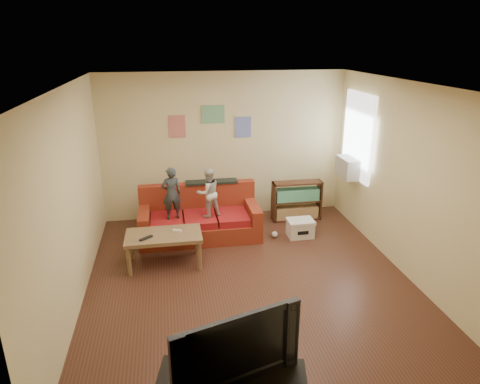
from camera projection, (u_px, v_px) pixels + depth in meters
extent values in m
cube|color=#4F2B1E|center=(250.00, 281.00, 6.06)|extent=(4.50, 5.00, 0.01)
cube|color=white|center=(251.00, 85.00, 5.14)|extent=(4.50, 5.00, 0.01)
cube|color=beige|center=(224.00, 146.00, 7.92)|extent=(4.50, 0.01, 2.70)
cube|color=beige|center=(314.00, 299.00, 3.28)|extent=(4.50, 0.01, 2.70)
cube|color=beige|center=(70.00, 201.00, 5.24)|extent=(0.01, 5.00, 2.70)
cube|color=beige|center=(409.00, 181.00, 5.97)|extent=(0.01, 5.00, 2.70)
cube|color=maroon|center=(200.00, 229.00, 7.34)|extent=(2.02, 0.91, 0.30)
cube|color=maroon|center=(197.00, 198.00, 7.53)|extent=(2.02, 0.18, 0.56)
cube|color=maroon|center=(144.00, 218.00, 7.10)|extent=(0.18, 0.91, 0.25)
cube|color=maroon|center=(253.00, 210.00, 7.39)|extent=(0.18, 0.91, 0.25)
cube|color=maroon|center=(167.00, 221.00, 7.11)|extent=(0.52, 0.69, 0.12)
cube|color=maroon|center=(200.00, 219.00, 7.20)|extent=(0.52, 0.69, 0.12)
cube|color=maroon|center=(232.00, 217.00, 7.29)|extent=(0.52, 0.69, 0.12)
cube|color=black|center=(211.00, 182.00, 7.47)|extent=(0.91, 0.22, 0.04)
imported|color=#2D3336|center=(171.00, 193.00, 6.93)|extent=(0.35, 0.26, 0.88)
imported|color=beige|center=(208.00, 193.00, 7.04)|extent=(0.48, 0.43, 0.83)
cube|color=olive|center=(164.00, 236.00, 6.34)|extent=(1.12, 0.61, 0.06)
cylinder|color=olive|center=(129.00, 262.00, 6.11)|extent=(0.07, 0.07, 0.45)
cylinder|color=olive|center=(199.00, 256.00, 6.27)|extent=(0.07, 0.07, 0.45)
cylinder|color=olive|center=(131.00, 246.00, 6.57)|extent=(0.07, 0.07, 0.45)
cylinder|color=olive|center=(197.00, 241.00, 6.74)|extent=(0.07, 0.07, 0.45)
cube|color=black|center=(146.00, 238.00, 6.17)|extent=(0.20, 0.17, 0.02)
cube|color=white|center=(177.00, 231.00, 6.40)|extent=(0.14, 0.09, 0.03)
cube|color=#452514|center=(273.00, 202.00, 7.94)|extent=(0.03, 0.28, 0.74)
cube|color=#452514|center=(319.00, 199.00, 8.09)|extent=(0.03, 0.28, 0.74)
cube|color=#452514|center=(296.00, 218.00, 8.14)|extent=(0.92, 0.28, 0.03)
cube|color=#452514|center=(297.00, 183.00, 7.90)|extent=(0.92, 0.28, 0.03)
cube|color=#452514|center=(297.00, 200.00, 8.02)|extent=(0.86, 0.28, 0.02)
cube|color=olive|center=(296.00, 212.00, 8.09)|extent=(0.81, 0.23, 0.22)
cube|color=#3F8C69|center=(297.00, 194.00, 7.98)|extent=(0.81, 0.23, 0.22)
cube|color=white|center=(358.00, 136.00, 7.39)|extent=(0.04, 1.08, 1.48)
cube|color=#B7B2A3|center=(348.00, 168.00, 7.56)|extent=(0.28, 0.55, 0.35)
cube|color=#D87266|center=(177.00, 127.00, 7.63)|extent=(0.30, 0.01, 0.40)
cube|color=#72B27F|center=(213.00, 114.00, 7.67)|extent=(0.42, 0.01, 0.32)
cube|color=#727FCC|center=(243.00, 127.00, 7.84)|extent=(0.30, 0.01, 0.38)
cube|color=white|center=(300.00, 230.00, 7.37)|extent=(0.42, 0.32, 0.25)
cube|color=white|center=(301.00, 221.00, 7.32)|extent=(0.45, 0.34, 0.05)
cube|color=black|center=(303.00, 233.00, 7.21)|extent=(0.19, 0.00, 0.06)
imported|color=black|center=(232.00, 343.00, 3.60)|extent=(1.15, 0.49, 0.67)
sphere|color=silver|center=(275.00, 234.00, 7.35)|extent=(0.13, 0.13, 0.11)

